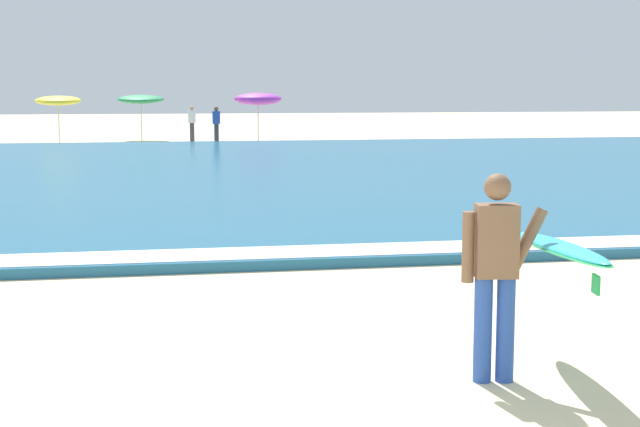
{
  "coord_description": "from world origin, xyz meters",
  "views": [
    {
      "loc": [
        -0.37,
        -6.13,
        2.43
      ],
      "look_at": [
        1.43,
        3.65,
        1.1
      ],
      "focal_mm": 53.66,
      "sensor_mm": 36.0,
      "label": 1
    }
  ],
  "objects_px": {
    "beach_umbrella_2": "(58,101)",
    "beach_umbrella_4": "(258,99)",
    "surfer_with_board": "(525,259)",
    "beachgoer_near_row_mid": "(192,123)",
    "beach_umbrella_3": "(141,99)",
    "beachgoer_near_row_left": "(216,124)"
  },
  "relations": [
    {
      "from": "beach_umbrella_2",
      "to": "beach_umbrella_4",
      "type": "distance_m",
      "value": 8.63
    },
    {
      "from": "beach_umbrella_2",
      "to": "beach_umbrella_4",
      "type": "xyz_separation_m",
      "value": [
        8.62,
        -0.22,
        0.05
      ]
    },
    {
      "from": "surfer_with_board",
      "to": "beachgoer_near_row_mid",
      "type": "xyz_separation_m",
      "value": [
        -0.99,
        34.95,
        -0.19
      ]
    },
    {
      "from": "surfer_with_board",
      "to": "beach_umbrella_3",
      "type": "bearing_deg",
      "value": 94.94
    },
    {
      "from": "beach_umbrella_3",
      "to": "surfer_with_board",
      "type": "bearing_deg",
      "value": -85.06
    },
    {
      "from": "beach_umbrella_4",
      "to": "beachgoer_near_row_left",
      "type": "relative_size",
      "value": 1.35
    },
    {
      "from": "beachgoer_near_row_left",
      "to": "beachgoer_near_row_mid",
      "type": "xyz_separation_m",
      "value": [
        -0.97,
        1.29,
        0.0
      ]
    },
    {
      "from": "beachgoer_near_row_left",
      "to": "beach_umbrella_2",
      "type": "bearing_deg",
      "value": 164.47
    },
    {
      "from": "surfer_with_board",
      "to": "beach_umbrella_2",
      "type": "bearing_deg",
      "value": 100.65
    },
    {
      "from": "beach_umbrella_2",
      "to": "beach_umbrella_4",
      "type": "relative_size",
      "value": 0.97
    },
    {
      "from": "beachgoer_near_row_mid",
      "to": "beach_umbrella_3",
      "type": "bearing_deg",
      "value": 140.38
    },
    {
      "from": "surfer_with_board",
      "to": "beachgoer_near_row_mid",
      "type": "distance_m",
      "value": 34.96
    },
    {
      "from": "beach_umbrella_2",
      "to": "beach_umbrella_3",
      "type": "bearing_deg",
      "value": 19.7
    },
    {
      "from": "beach_umbrella_4",
      "to": "beachgoer_near_row_mid",
      "type": "distance_m",
      "value": 3.13
    },
    {
      "from": "surfer_with_board",
      "to": "beach_umbrella_4",
      "type": "distance_m",
      "value": 35.34
    },
    {
      "from": "beach_umbrella_3",
      "to": "beach_umbrella_4",
      "type": "height_order",
      "value": "beach_umbrella_4"
    },
    {
      "from": "beachgoer_near_row_left",
      "to": "beachgoer_near_row_mid",
      "type": "distance_m",
      "value": 1.62
    },
    {
      "from": "beach_umbrella_4",
      "to": "beachgoer_near_row_mid",
      "type": "bearing_deg",
      "value": -173.6
    },
    {
      "from": "beachgoer_near_row_left",
      "to": "beach_umbrella_4",
      "type": "bearing_deg",
      "value": 39.41
    },
    {
      "from": "beach_umbrella_2",
      "to": "beachgoer_near_row_left",
      "type": "height_order",
      "value": "beach_umbrella_2"
    },
    {
      "from": "beachgoer_near_row_mid",
      "to": "surfer_with_board",
      "type": "bearing_deg",
      "value": -88.37
    },
    {
      "from": "beach_umbrella_2",
      "to": "beachgoer_near_row_left",
      "type": "xyz_separation_m",
      "value": [
        6.65,
        -1.85,
        -0.97
      ]
    }
  ]
}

